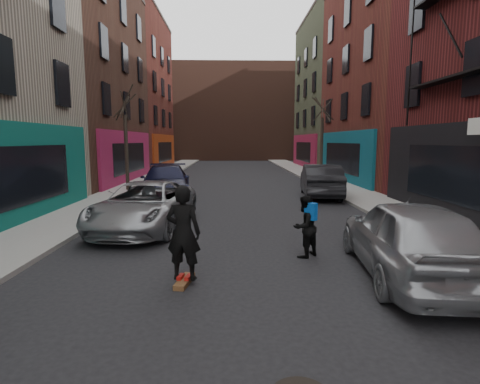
{
  "coord_description": "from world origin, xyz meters",
  "views": [
    {
      "loc": [
        -0.36,
        -3.09,
        2.87
      ],
      "look_at": [
        -0.14,
        6.16,
        1.6
      ],
      "focal_mm": 28.0,
      "sensor_mm": 36.0,
      "label": 1
    }
  ],
  "objects_px": {
    "tree_right_far": "(322,131)",
    "parked_right_far": "(409,237)",
    "parked_right_end": "(321,180)",
    "pedestrian": "(305,226)",
    "tree_left_far": "(126,131)",
    "parked_left_far": "(145,205)",
    "skateboarder": "(183,233)",
    "skateboard": "(184,281)",
    "parked_left_end": "(166,182)"
  },
  "relations": [
    {
      "from": "parked_right_far",
      "to": "pedestrian",
      "type": "height_order",
      "value": "parked_right_far"
    },
    {
      "from": "parked_right_end",
      "to": "skateboarder",
      "type": "xyz_separation_m",
      "value": [
        -5.55,
        -11.74,
        0.22
      ]
    },
    {
      "from": "parked_left_far",
      "to": "pedestrian",
      "type": "relative_size",
      "value": 3.57
    },
    {
      "from": "tree_right_far",
      "to": "parked_right_end",
      "type": "relative_size",
      "value": 1.33
    },
    {
      "from": "tree_right_far",
      "to": "pedestrian",
      "type": "bearing_deg",
      "value": -104.7
    },
    {
      "from": "skateboarder",
      "to": "parked_right_far",
      "type": "bearing_deg",
      "value": -165.96
    },
    {
      "from": "parked_left_end",
      "to": "skateboarder",
      "type": "relative_size",
      "value": 2.98
    },
    {
      "from": "tree_right_far",
      "to": "parked_left_far",
      "type": "xyz_separation_m",
      "value": [
        -9.4,
        -14.93,
        -2.77
      ]
    },
    {
      "from": "parked_left_end",
      "to": "parked_right_end",
      "type": "xyz_separation_m",
      "value": [
        7.86,
        0.43,
        0.01
      ]
    },
    {
      "from": "skateboard",
      "to": "pedestrian",
      "type": "distance_m",
      "value": 3.33
    },
    {
      "from": "parked_right_far",
      "to": "parked_right_end",
      "type": "bearing_deg",
      "value": -88.14
    },
    {
      "from": "tree_right_far",
      "to": "skateboarder",
      "type": "relative_size",
      "value": 3.55
    },
    {
      "from": "pedestrian",
      "to": "parked_left_far",
      "type": "bearing_deg",
      "value": -75.13
    },
    {
      "from": "parked_left_far",
      "to": "parked_right_end",
      "type": "distance_m",
      "value": 10.12
    },
    {
      "from": "tree_right_far",
      "to": "parked_left_far",
      "type": "bearing_deg",
      "value": -122.2
    },
    {
      "from": "tree_left_far",
      "to": "parked_right_far",
      "type": "height_order",
      "value": "tree_left_far"
    },
    {
      "from": "pedestrian",
      "to": "skateboarder",
      "type": "bearing_deg",
      "value": -9.1
    },
    {
      "from": "parked_left_end",
      "to": "parked_right_far",
      "type": "distance_m",
      "value": 13.05
    },
    {
      "from": "tree_right_far",
      "to": "parked_right_far",
      "type": "relative_size",
      "value": 1.36
    },
    {
      "from": "tree_left_far",
      "to": "pedestrian",
      "type": "bearing_deg",
      "value": -57.71
    },
    {
      "from": "parked_left_end",
      "to": "skateboarder",
      "type": "distance_m",
      "value": 11.55
    },
    {
      "from": "tree_right_far",
      "to": "parked_right_end",
      "type": "distance_m",
      "value": 8.73
    },
    {
      "from": "tree_right_far",
      "to": "pedestrian",
      "type": "distance_m",
      "value": 18.92
    },
    {
      "from": "parked_right_far",
      "to": "pedestrian",
      "type": "distance_m",
      "value": 2.39
    },
    {
      "from": "skateboarder",
      "to": "pedestrian",
      "type": "height_order",
      "value": "skateboarder"
    },
    {
      "from": "tree_left_far",
      "to": "skateboard",
      "type": "relative_size",
      "value": 8.12
    },
    {
      "from": "parked_left_far",
      "to": "tree_right_far",
      "type": "bearing_deg",
      "value": 63.54
    },
    {
      "from": "parked_left_end",
      "to": "tree_left_far",
      "type": "bearing_deg",
      "value": 129.21
    },
    {
      "from": "parked_right_end",
      "to": "skateboard",
      "type": "relative_size",
      "value": 6.38
    },
    {
      "from": "pedestrian",
      "to": "skateboard",
      "type": "bearing_deg",
      "value": -9.1
    },
    {
      "from": "skateboarder",
      "to": "pedestrian",
      "type": "distance_m",
      "value": 3.26
    },
    {
      "from": "tree_left_far",
      "to": "parked_left_far",
      "type": "xyz_separation_m",
      "value": [
        3.0,
        -8.93,
        -2.62
      ]
    },
    {
      "from": "tree_right_far",
      "to": "parked_right_far",
      "type": "bearing_deg",
      "value": -98.2
    },
    {
      "from": "tree_left_far",
      "to": "parked_left_end",
      "type": "xyz_separation_m",
      "value": [
        2.58,
        -2.5,
        -2.55
      ]
    },
    {
      "from": "parked_right_end",
      "to": "skateboarder",
      "type": "relative_size",
      "value": 2.66
    },
    {
      "from": "skateboard",
      "to": "pedestrian",
      "type": "relative_size",
      "value": 0.52
    },
    {
      "from": "parked_right_end",
      "to": "pedestrian",
      "type": "bearing_deg",
      "value": 81.55
    },
    {
      "from": "parked_left_far",
      "to": "skateboard",
      "type": "bearing_deg",
      "value": -63.17
    },
    {
      "from": "skateboard",
      "to": "parked_left_far",
      "type": "bearing_deg",
      "value": 121.36
    },
    {
      "from": "parked_left_far",
      "to": "skateboard",
      "type": "distance_m",
      "value": 5.28
    },
    {
      "from": "tree_left_far",
      "to": "pedestrian",
      "type": "xyz_separation_m",
      "value": [
        7.65,
        -12.11,
        -2.6
      ]
    },
    {
      "from": "tree_left_far",
      "to": "tree_right_far",
      "type": "xyz_separation_m",
      "value": [
        12.4,
        6.0,
        0.15
      ]
    },
    {
      "from": "tree_left_far",
      "to": "skateboarder",
      "type": "height_order",
      "value": "tree_left_far"
    },
    {
      "from": "parked_right_end",
      "to": "skateboarder",
      "type": "bearing_deg",
      "value": 71.76
    },
    {
      "from": "tree_left_far",
      "to": "parked_right_far",
      "type": "distance_m",
      "value": 16.76
    },
    {
      "from": "tree_left_far",
      "to": "skateboard",
      "type": "distance_m",
      "value": 15.03
    },
    {
      "from": "tree_left_far",
      "to": "parked_left_end",
      "type": "height_order",
      "value": "tree_left_far"
    },
    {
      "from": "parked_left_end",
      "to": "parked_right_end",
      "type": "distance_m",
      "value": 7.87
    },
    {
      "from": "tree_right_far",
      "to": "parked_right_far",
      "type": "distance_m",
      "value": 19.89
    },
    {
      "from": "parked_right_end",
      "to": "pedestrian",
      "type": "distance_m",
      "value": 10.42
    }
  ]
}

